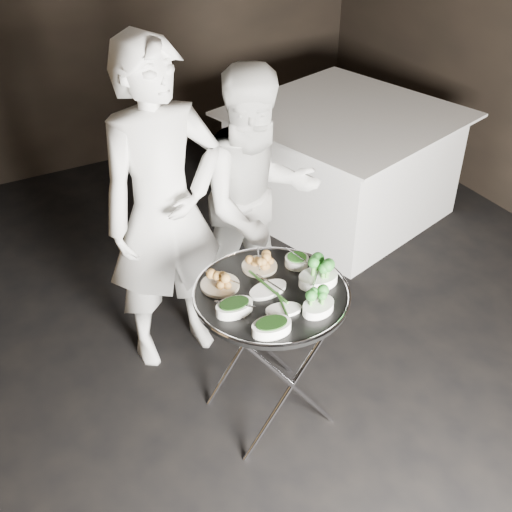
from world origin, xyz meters
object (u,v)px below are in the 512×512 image
dining_table (342,164)px  tray_stand (270,350)px  serving_tray (271,294)px  waiter_left (164,212)px  waiter_right (257,203)px

dining_table → tray_stand: bearing=-134.9°
serving_tray → waiter_left: 0.79m
waiter_left → waiter_right: bearing=0.5°
tray_stand → waiter_left: bearing=107.0°
serving_tray → waiter_right: size_ratio=0.46×
serving_tray → waiter_left: (-0.23, 0.75, 0.13)m
serving_tray → dining_table: 2.26m
waiter_left → waiter_right: waiter_left is taller
waiter_left → waiter_right: size_ratio=1.15×
dining_table → serving_tray: bearing=-134.9°
serving_tray → waiter_right: (0.36, 0.78, 0.00)m
tray_stand → serving_tray: size_ratio=1.08×
serving_tray → waiter_right: bearing=65.3°
serving_tray → waiter_left: bearing=107.0°
tray_stand → dining_table: bearing=45.1°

